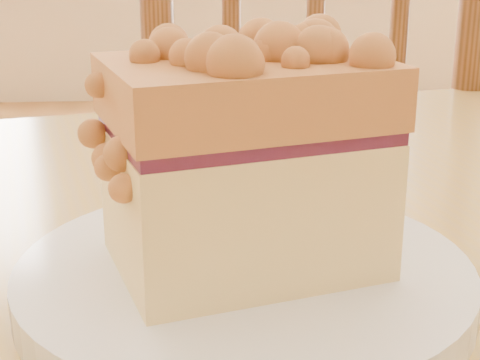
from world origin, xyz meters
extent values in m
cube|color=#A58140|center=(-0.12, 0.12, 0.73)|extent=(1.21, 0.94, 0.04)
cube|color=brown|center=(-0.01, 0.78, 0.49)|extent=(0.50, 0.50, 0.04)
cylinder|color=brown|center=(0.20, 0.94, 0.22)|extent=(0.04, 0.04, 0.47)
cylinder|color=brown|center=(-0.17, 0.98, 0.22)|extent=(0.04, 0.04, 0.47)
cylinder|color=brown|center=(0.16, 0.55, 0.75)|extent=(0.04, 0.04, 0.50)
cylinder|color=brown|center=(-0.21, 0.58, 0.75)|extent=(0.04, 0.04, 0.50)
cylinder|color=brown|center=(0.07, 0.56, 0.73)|extent=(0.02, 0.02, 0.44)
cylinder|color=brown|center=(-0.02, 0.57, 0.73)|extent=(0.02, 0.02, 0.44)
cylinder|color=brown|center=(-0.12, 0.58, 0.73)|extent=(0.02, 0.02, 0.44)
cylinder|color=white|center=(-0.15, 0.04, 0.76)|extent=(0.23, 0.23, 0.02)
cylinder|color=white|center=(-0.15, 0.04, 0.75)|extent=(0.16, 0.16, 0.01)
cube|color=#F0C888|center=(-0.15, 0.04, 0.80)|extent=(0.14, 0.12, 0.07)
cube|color=#4A152D|center=(-0.15, 0.04, 0.84)|extent=(0.14, 0.12, 0.01)
cube|color=#BB7A3B|center=(-0.15, 0.04, 0.86)|extent=(0.15, 0.13, 0.03)
sphere|color=#BB7A3B|center=(-0.11, 0.06, 0.87)|extent=(0.02, 0.02, 0.02)
sphere|color=#BB7A3B|center=(-0.11, 0.04, 0.87)|extent=(0.01, 0.01, 0.01)
sphere|color=#BB7A3B|center=(-0.16, 0.06, 0.87)|extent=(0.02, 0.02, 0.02)
sphere|color=#BB7A3B|center=(-0.14, 0.01, 0.87)|extent=(0.02, 0.02, 0.02)
sphere|color=#BB7A3B|center=(-0.17, -0.01, 0.87)|extent=(0.02, 0.02, 0.02)
sphere|color=#BB7A3B|center=(-0.12, 0.04, 0.87)|extent=(0.02, 0.02, 0.02)
sphere|color=#BB7A3B|center=(-0.10, 0.03, 0.87)|extent=(0.02, 0.02, 0.02)
sphere|color=#BB7A3B|center=(-0.16, 0.03, 0.87)|extent=(0.01, 0.01, 0.01)
sphere|color=#BB7A3B|center=(-0.12, 0.01, 0.87)|extent=(0.02, 0.02, 0.02)
sphere|color=#BB7A3B|center=(-0.13, 0.06, 0.87)|extent=(0.02, 0.02, 0.02)
sphere|color=#BB7A3B|center=(-0.14, 0.06, 0.87)|extent=(0.02, 0.02, 0.02)
sphere|color=#BB7A3B|center=(-0.18, 0.02, 0.87)|extent=(0.02, 0.02, 0.02)
sphere|color=#BB7A3B|center=(-0.16, 0.06, 0.87)|extent=(0.02, 0.02, 0.02)
sphere|color=#BB7A3B|center=(-0.15, 0.00, 0.87)|extent=(0.02, 0.02, 0.02)
sphere|color=#BB7A3B|center=(-0.21, 0.05, 0.87)|extent=(0.01, 0.01, 0.01)
sphere|color=#BB7A3B|center=(-0.12, 0.05, 0.87)|extent=(0.02, 0.02, 0.02)
sphere|color=#BB7A3B|center=(-0.16, 0.05, 0.87)|extent=(0.02, 0.02, 0.02)
sphere|color=#BB7A3B|center=(-0.11, 0.01, 0.87)|extent=(0.02, 0.02, 0.02)
sphere|color=#BB7A3B|center=(-0.14, 0.07, 0.87)|extent=(0.01, 0.01, 0.01)
sphere|color=#BB7A3B|center=(-0.14, 0.02, 0.87)|extent=(0.02, 0.02, 0.02)
sphere|color=#BB7A3B|center=(-0.20, 0.05, 0.87)|extent=(0.01, 0.01, 0.01)
sphere|color=#BB7A3B|center=(-0.17, -0.01, 0.87)|extent=(0.02, 0.02, 0.02)
sphere|color=#BB7A3B|center=(-0.22, 0.05, 0.82)|extent=(0.02, 0.02, 0.02)
sphere|color=#BB7A3B|center=(-0.22, 0.04, 0.86)|extent=(0.01, 0.01, 0.01)
sphere|color=#BB7A3B|center=(-0.22, 0.04, 0.83)|extent=(0.02, 0.02, 0.02)
sphere|color=#BB7A3B|center=(-0.21, 0.01, 0.84)|extent=(0.02, 0.02, 0.02)
sphere|color=#BB7A3B|center=(-0.22, 0.04, 0.86)|extent=(0.01, 0.01, 0.01)
sphere|color=#BB7A3B|center=(-0.22, 0.04, 0.86)|extent=(0.02, 0.02, 0.02)
camera|label=1|loc=(-0.17, -0.30, 0.92)|focal=55.00mm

